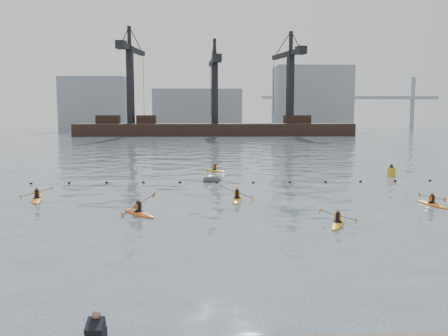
{
  "coord_description": "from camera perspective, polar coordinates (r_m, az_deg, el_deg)",
  "views": [
    {
      "loc": [
        -3.09,
        -15.97,
        5.63
      ],
      "look_at": [
        -2.0,
        8.76,
        2.8
      ],
      "focal_mm": 38.0,
      "sensor_mm": 36.0,
      "label": 1
    }
  ],
  "objects": [
    {
      "name": "ground",
      "position": [
        17.22,
        8.15,
        -12.64
      ],
      "size": [
        400.0,
        400.0,
        0.0
      ],
      "primitive_type": "plane",
      "color": "#384451",
      "rests_on": "ground"
    },
    {
      "name": "float_line",
      "position": [
        39.0,
        1.31,
        -1.73
      ],
      "size": [
        33.24,
        0.73,
        0.24
      ],
      "color": "black",
      "rests_on": "ground"
    },
    {
      "name": "barge_pier",
      "position": [
        126.06,
        -1.22,
        4.83
      ],
      "size": [
        72.0,
        19.3,
        29.5
      ],
      "color": "black",
      "rests_on": "ground"
    },
    {
      "name": "skyline",
      "position": [
        166.37,
        -0.69,
        7.77
      ],
      "size": [
        141.0,
        28.0,
        22.0
      ],
      "color": "gray",
      "rests_on": "ground"
    },
    {
      "name": "kayaker_0",
      "position": [
        27.27,
        -10.24,
        -5.29
      ],
      "size": [
        2.44,
        2.92,
        1.27
      ],
      "rotation": [
        0.0,
        0.0,
        0.65
      ],
      "color": "#E05B15",
      "rests_on": "ground"
    },
    {
      "name": "kayaker_1",
      "position": [
        25.02,
        13.52,
        -6.46
      ],
      "size": [
        1.82,
        2.85,
        0.93
      ],
      "rotation": [
        0.0,
        0.0,
        -0.4
      ],
      "color": "orange",
      "rests_on": "ground"
    },
    {
      "name": "kayaker_2",
      "position": [
        33.37,
        -21.57,
        -3.49
      ],
      "size": [
        2.07,
        3.17,
        1.07
      ],
      "rotation": [
        0.0,
        0.0,
        0.28
      ],
      "color": "orange",
      "rests_on": "ground"
    },
    {
      "name": "kayaker_3",
      "position": [
        31.02,
        1.58,
        -3.76
      ],
      "size": [
        2.16,
        3.19,
        1.17
      ],
      "rotation": [
        0.0,
        0.0,
        -0.13
      ],
      "color": "gold",
      "rests_on": "ground"
    },
    {
      "name": "kayaker_4",
      "position": [
        32.17,
        23.73,
        -3.96
      ],
      "size": [
        1.92,
        2.91,
        0.95
      ],
      "rotation": [
        0.0,
        0.0,
        3.34
      ],
      "color": "orange",
      "rests_on": "ground"
    },
    {
      "name": "kayaker_5",
      "position": [
        46.7,
        -1.14,
        -0.29
      ],
      "size": [
        2.45,
        2.6,
        1.13
      ],
      "rotation": [
        0.0,
        0.0,
        0.74
      ],
      "color": "gold",
      "rests_on": "ground"
    },
    {
      "name": "mooring_buoy",
      "position": [
        39.91,
        -1.38,
        -1.59
      ],
      "size": [
        2.39,
        2.42,
        1.41
      ],
      "primitive_type": "ellipsoid",
      "rotation": [
        0.0,
        0.21,
        0.81
      ],
      "color": "#414346",
      "rests_on": "ground"
    },
    {
      "name": "nav_buoy",
      "position": [
        45.65,
        19.48,
        -0.43
      ],
      "size": [
        0.73,
        0.73,
        1.32
      ],
      "color": "gold",
      "rests_on": "ground"
    }
  ]
}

